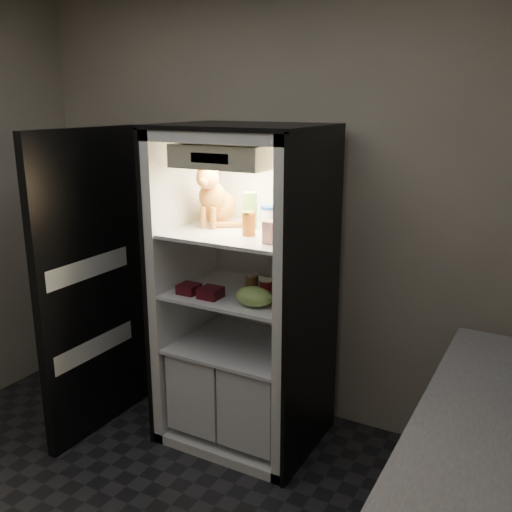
{
  "coord_description": "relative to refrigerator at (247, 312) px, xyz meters",
  "views": [
    {
      "loc": [
        1.57,
        -1.35,
        2.0
      ],
      "look_at": [
        0.1,
        1.32,
        1.16
      ],
      "focal_mm": 40.0,
      "sensor_mm": 36.0,
      "label": 1
    }
  ],
  "objects": [
    {
      "name": "room_shell",
      "position": [
        0.0,
        -1.38,
        0.83
      ],
      "size": [
        3.6,
        3.6,
        3.6
      ],
      "color": "white",
      "rests_on": "floor"
    },
    {
      "name": "refrigerator",
      "position": [
        0.0,
        0.0,
        0.0
      ],
      "size": [
        0.9,
        0.72,
        1.88
      ],
      "color": "white",
      "rests_on": "floor"
    },
    {
      "name": "fridge_door",
      "position": [
        -0.85,
        -0.36,
        0.12
      ],
      "size": [
        0.06,
        0.87,
        1.85
      ],
      "rotation": [
        0.0,
        0.0,
        -0.01
      ],
      "color": "black",
      "rests_on": "floor"
    },
    {
      "name": "tabby_cat",
      "position": [
        -0.21,
        0.01,
        0.64
      ],
      "size": [
        0.34,
        0.38,
        0.39
      ],
      "rotation": [
        0.0,
        0.0,
        0.18
      ],
      "color": "#B86C17",
      "rests_on": "refrigerator"
    },
    {
      "name": "parmesan_shaker",
      "position": [
        0.01,
        0.03,
        0.6
      ],
      "size": [
        0.08,
        0.08,
        0.21
      ],
      "color": "green",
      "rests_on": "refrigerator"
    },
    {
      "name": "mayo_tub",
      "position": [
        0.11,
        0.07,
        0.56
      ],
      "size": [
        0.09,
        0.09,
        0.13
      ],
      "color": "white",
      "rests_on": "refrigerator"
    },
    {
      "name": "salsa_jar",
      "position": [
        0.09,
        -0.12,
        0.56
      ],
      "size": [
        0.07,
        0.07,
        0.13
      ],
      "color": "maroon",
      "rests_on": "refrigerator"
    },
    {
      "name": "pepper_jar",
      "position": [
        0.27,
        0.0,
        0.61
      ],
      "size": [
        0.13,
        0.13,
        0.22
      ],
      "color": "maroon",
      "rests_on": "refrigerator"
    },
    {
      "name": "cream_carton",
      "position": [
        0.27,
        -0.22,
        0.56
      ],
      "size": [
        0.07,
        0.07,
        0.12
      ],
      "primitive_type": "cube",
      "color": "silver",
      "rests_on": "refrigerator"
    },
    {
      "name": "soda_can_a",
      "position": [
        0.21,
        0.02,
        0.2
      ],
      "size": [
        0.06,
        0.06,
        0.11
      ],
      "color": "black",
      "rests_on": "refrigerator"
    },
    {
      "name": "soda_can_b",
      "position": [
        0.26,
        -0.01,
        0.21
      ],
      "size": [
        0.06,
        0.06,
        0.11
      ],
      "color": "black",
      "rests_on": "refrigerator"
    },
    {
      "name": "soda_can_c",
      "position": [
        0.22,
        -0.17,
        0.21
      ],
      "size": [
        0.07,
        0.07,
        0.13
      ],
      "color": "black",
      "rests_on": "refrigerator"
    },
    {
      "name": "condiment_jar",
      "position": [
        0.05,
        -0.03,
        0.2
      ],
      "size": [
        0.07,
        0.07,
        0.1
      ],
      "color": "brown",
      "rests_on": "refrigerator"
    },
    {
      "name": "grape_bag",
      "position": [
        0.19,
        -0.24,
        0.2
      ],
      "size": [
        0.21,
        0.15,
        0.1
      ],
      "primitive_type": "ellipsoid",
      "color": "#95BE59",
      "rests_on": "refrigerator"
    },
    {
      "name": "berry_box_left",
      "position": [
        -0.24,
        -0.24,
        0.18
      ],
      "size": [
        0.11,
        0.11,
        0.05
      ],
      "primitive_type": "cube",
      "color": "#4B0C11",
      "rests_on": "refrigerator"
    },
    {
      "name": "berry_box_right",
      "position": [
        -0.09,
        -0.25,
        0.18
      ],
      "size": [
        0.12,
        0.12,
        0.06
      ],
      "primitive_type": "cube",
      "color": "#4B0C11",
      "rests_on": "refrigerator"
    }
  ]
}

